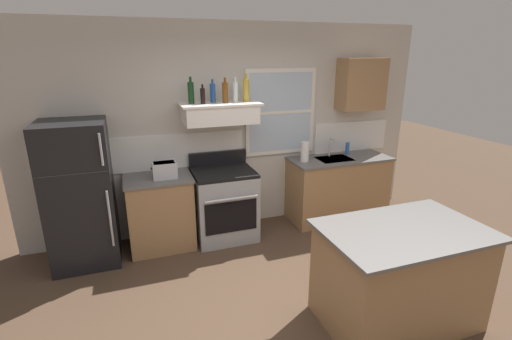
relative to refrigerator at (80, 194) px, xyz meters
The scene contains 19 objects.
ground_plane 2.77m from the refrigerator, 44.08° to the right, with size 16.00×16.00×0.00m, color #4C3828.
back_wall 2.04m from the refrigerator, 11.29° to the left, with size 5.40×0.11×2.70m.
refrigerator is the anchor object (origin of this frame).
counter_left_of_stove 0.93m from the refrigerator, ahead, with size 0.79×0.63×0.91m.
toaster 0.95m from the refrigerator, ahead, with size 0.30×0.20×0.19m.
stove_range 1.69m from the refrigerator, ahead, with size 0.76×0.69×1.09m.
range_hood_shelf 1.84m from the refrigerator, ahead, with size 0.96×0.52×0.24m.
bottle_dark_green_wine 1.70m from the refrigerator, ahead, with size 0.07×0.07×0.31m.
bottle_balsamic_dark 1.77m from the refrigerator, ahead, with size 0.06×0.06×0.23m.
bottle_blue_liqueur 1.90m from the refrigerator, ahead, with size 0.07×0.07×0.28m.
bottle_amber_wine 2.02m from the refrigerator, ahead, with size 0.07×0.07×0.30m.
bottle_clear_tall 2.13m from the refrigerator, ahead, with size 0.06×0.06×0.29m.
bottle_champagne_gold_foil 2.26m from the refrigerator, ahead, with size 0.08×0.08×0.33m.
counter_right_with_sink 3.37m from the refrigerator, ahead, with size 1.43×0.63×0.91m.
sink_faucet 3.26m from the refrigerator, ahead, with size 0.03×0.17×0.28m.
paper_towel_roll 2.81m from the refrigerator, ahead, with size 0.11×0.11×0.27m, color white.
dish_soap_bottle 3.54m from the refrigerator, ahead, with size 0.06×0.06×0.18m, color blue.
kitchen_island 3.39m from the refrigerator, 36.99° to the right, with size 1.40×0.90×0.91m.
upper_cabinet_right 3.86m from the refrigerator, ahead, with size 0.64×0.32×0.70m.
Camera 1 is at (-1.33, -2.41, 2.33)m, focal length 25.84 mm.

